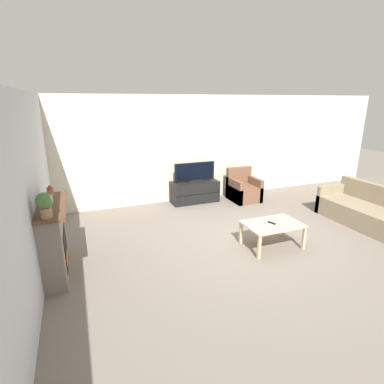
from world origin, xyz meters
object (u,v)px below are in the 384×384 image
at_px(potted_plant, 45,204).
at_px(mantel_clock, 49,197).
at_px(mantel_vase_left, 46,204).
at_px(armchair, 243,190).
at_px(fireplace, 53,239).
at_px(tv, 195,173).
at_px(couch, 368,212).
at_px(mantel_vase_right, 50,192).
at_px(tv_stand, 195,192).
at_px(remote, 272,223).
at_px(coffee_table, 273,226).
at_px(mantel_vase_centre_left, 48,201).

bearing_deg(potted_plant, mantel_clock, 89.94).
relative_size(mantel_vase_left, armchair, 0.33).
relative_size(fireplace, tv, 1.20).
bearing_deg(potted_plant, couch, 1.81).
height_order(fireplace, mantel_vase_right, mantel_vase_right).
bearing_deg(tv_stand, remote, -83.00).
distance_m(tv, armchair, 1.40).
bearing_deg(mantel_vase_right, armchair, 20.53).
bearing_deg(fireplace, coffee_table, -7.21).
xyz_separation_m(mantel_clock, potted_plant, (-0.00, -0.68, 0.11)).
bearing_deg(tv_stand, couch, -43.77).
bearing_deg(fireplace, potted_plant, -88.26).
bearing_deg(armchair, mantel_vase_right, -159.47).
bearing_deg(remote, coffee_table, -48.62).
height_order(tv, armchair, tv).
height_order(fireplace, mantel_vase_left, mantel_vase_left).
xyz_separation_m(mantel_clock, couch, (6.09, -0.49, -0.92)).
bearing_deg(mantel_vase_centre_left, armchair, 25.77).
relative_size(coffee_table, remote, 6.55).
height_order(tv_stand, coffee_table, tv_stand).
xyz_separation_m(mantel_vase_left, mantel_clock, (0.00, 0.52, -0.06)).
height_order(remote, couch, couch).
distance_m(potted_plant, tv_stand, 4.48).
bearing_deg(mantel_vase_left, tv, 40.84).
bearing_deg(coffee_table, armchair, 70.33).
bearing_deg(fireplace, tv_stand, 36.52).
relative_size(tv_stand, armchair, 1.46).
xyz_separation_m(mantel_vase_centre_left, mantel_clock, (0.00, 0.23, -0.00)).
bearing_deg(remote, potted_plant, 161.83).
bearing_deg(remote, tv_stand, 77.13).
relative_size(fireplace, couch, 0.65).
bearing_deg(mantel_clock, mantel_vase_left, -90.08).
relative_size(mantel_vase_left, tv_stand, 0.23).
bearing_deg(armchair, tv_stand, 165.61).
bearing_deg(tv_stand, mantel_vase_right, -148.06).
bearing_deg(mantel_vase_right, tv_stand, 31.94).
bearing_deg(couch, mantel_clock, 175.42).
height_order(coffee_table, remote, remote).
xyz_separation_m(mantel_vase_centre_left, potted_plant, (0.00, -0.45, 0.11)).
height_order(armchair, remote, armchair).
distance_m(mantel_vase_centre_left, mantel_clock, 0.23).
xyz_separation_m(mantel_vase_left, couch, (6.09, 0.03, -0.97)).
relative_size(potted_plant, couch, 0.17).
relative_size(fireplace, remote, 8.38).
bearing_deg(coffee_table, fireplace, 172.79).
bearing_deg(coffee_table, tv_stand, 97.33).
height_order(mantel_clock, potted_plant, potted_plant).
relative_size(fireplace, mantel_vase_centre_left, 7.30).
xyz_separation_m(fireplace, coffee_table, (3.60, -0.45, -0.17)).
bearing_deg(tv_stand, mantel_clock, -144.85).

